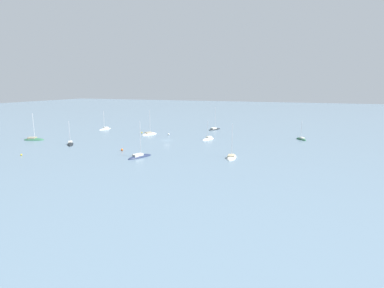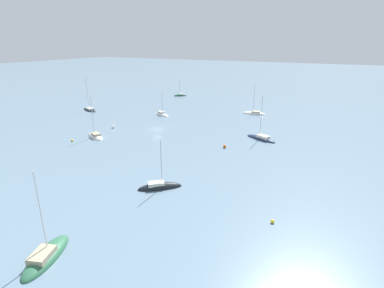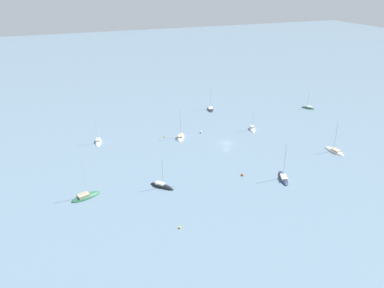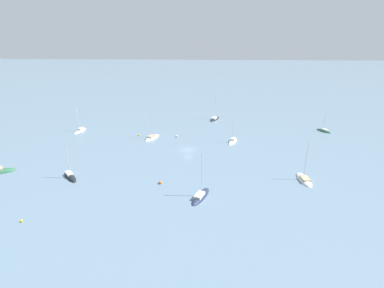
{
  "view_description": "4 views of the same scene",
  "coord_description": "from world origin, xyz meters",
  "px_view_note": "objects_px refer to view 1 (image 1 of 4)",
  "views": [
    {
      "loc": [
        -51.21,
        107.08,
        21.88
      ],
      "look_at": [
        -17.15,
        16.47,
        2.79
      ],
      "focal_mm": 28.0,
      "sensor_mm": 36.0,
      "label": 1
    },
    {
      "loc": [
        68.48,
        46.32,
        23.95
      ],
      "look_at": [
        13.02,
        17.88,
        2.4
      ],
      "focal_mm": 28.0,
      "sensor_mm": 36.0,
      "label": 2
    },
    {
      "loc": [
        55.05,
        108.3,
        54.8
      ],
      "look_at": [
        13.73,
        1.85,
        2.76
      ],
      "focal_mm": 35.0,
      "sensor_mm": 36.0,
      "label": 3
    },
    {
      "loc": [
        -5.17,
        89.41,
        36.68
      ],
      "look_at": [
        -1.29,
        -0.11,
        2.05
      ],
      "focal_mm": 28.0,
      "sensor_mm": 36.0,
      "label": 4
    }
  ],
  "objects_px": {
    "sailboat_4": "(301,140)",
    "mooring_buoy_0": "(142,133)",
    "sailboat_2": "(231,157)",
    "sailboat_8": "(70,144)",
    "sailboat_3": "(149,134)",
    "mooring_buoy_3": "(21,155)",
    "sailboat_1": "(214,129)",
    "sailboat_7": "(140,157)",
    "sailboat_0": "(34,140)",
    "mooring_buoy_2": "(122,150)",
    "sailboat_5": "(105,129)",
    "mooring_buoy_1": "(169,134)",
    "sailboat_6": "(208,139)"
  },
  "relations": [
    {
      "from": "sailboat_1",
      "to": "sailboat_2",
      "type": "xyz_separation_m",
      "value": [
        -21.6,
        54.94,
        -0.04
      ]
    },
    {
      "from": "sailboat_1",
      "to": "mooring_buoy_3",
      "type": "relative_size",
      "value": 22.71
    },
    {
      "from": "sailboat_2",
      "to": "mooring_buoy_3",
      "type": "relative_size",
      "value": 21.25
    },
    {
      "from": "sailboat_1",
      "to": "sailboat_5",
      "type": "relative_size",
      "value": 1.24
    },
    {
      "from": "sailboat_3",
      "to": "sailboat_1",
      "type": "bearing_deg",
      "value": -17.62
    },
    {
      "from": "mooring_buoy_0",
      "to": "mooring_buoy_1",
      "type": "distance_m",
      "value": 14.15
    },
    {
      "from": "sailboat_3",
      "to": "sailboat_5",
      "type": "height_order",
      "value": "sailboat_3"
    },
    {
      "from": "sailboat_0",
      "to": "sailboat_4",
      "type": "height_order",
      "value": "sailboat_0"
    },
    {
      "from": "sailboat_7",
      "to": "mooring_buoy_3",
      "type": "distance_m",
      "value": 37.85
    },
    {
      "from": "sailboat_1",
      "to": "sailboat_5",
      "type": "xyz_separation_m",
      "value": [
        51.81,
        18.48,
        0.03
      ]
    },
    {
      "from": "sailboat_5",
      "to": "sailboat_7",
      "type": "xyz_separation_m",
      "value": [
        -46.76,
        45.89,
        -0.03
      ]
    },
    {
      "from": "sailboat_2",
      "to": "mooring_buoy_1",
      "type": "bearing_deg",
      "value": 43.66
    },
    {
      "from": "sailboat_4",
      "to": "sailboat_8",
      "type": "bearing_deg",
      "value": 78.82
    },
    {
      "from": "sailboat_1",
      "to": "sailboat_4",
      "type": "relative_size",
      "value": 1.42
    },
    {
      "from": "sailboat_2",
      "to": "sailboat_8",
      "type": "relative_size",
      "value": 1.15
    },
    {
      "from": "sailboat_2",
      "to": "sailboat_4",
      "type": "distance_m",
      "value": 44.73
    },
    {
      "from": "sailboat_1",
      "to": "sailboat_2",
      "type": "bearing_deg",
      "value": -137.55
    },
    {
      "from": "sailboat_3",
      "to": "mooring_buoy_3",
      "type": "distance_m",
      "value": 53.61
    },
    {
      "from": "sailboat_8",
      "to": "mooring_buoy_0",
      "type": "distance_m",
      "value": 35.21
    },
    {
      "from": "sailboat_3",
      "to": "mooring_buoy_2",
      "type": "relative_size",
      "value": 15.48
    },
    {
      "from": "sailboat_4",
      "to": "sailboat_8",
      "type": "relative_size",
      "value": 0.87
    },
    {
      "from": "sailboat_3",
      "to": "sailboat_6",
      "type": "xyz_separation_m",
      "value": [
        -28.55,
        2.54,
        0.02
      ]
    },
    {
      "from": "sailboat_2",
      "to": "sailboat_7",
      "type": "bearing_deg",
      "value": 104.4
    },
    {
      "from": "sailboat_4",
      "to": "sailboat_5",
      "type": "xyz_separation_m",
      "value": [
        92.98,
        3.77,
        0.05
      ]
    },
    {
      "from": "sailboat_7",
      "to": "mooring_buoy_1",
      "type": "xyz_separation_m",
      "value": [
        9.22,
        -40.89,
        0.29
      ]
    },
    {
      "from": "sailboat_2",
      "to": "sailboat_6",
      "type": "xyz_separation_m",
      "value": [
        16.11,
        -27.3,
        0.05
      ]
    },
    {
      "from": "sailboat_4",
      "to": "mooring_buoy_3",
      "type": "distance_m",
      "value": 102.41
    },
    {
      "from": "sailboat_0",
      "to": "mooring_buoy_1",
      "type": "xyz_separation_m",
      "value": [
        -46.05,
        -30.18,
        0.3
      ]
    },
    {
      "from": "sailboat_5",
      "to": "mooring_buoy_3",
      "type": "height_order",
      "value": "sailboat_5"
    },
    {
      "from": "sailboat_0",
      "to": "sailboat_4",
      "type": "bearing_deg",
      "value": 1.88
    },
    {
      "from": "sailboat_2",
      "to": "sailboat_8",
      "type": "height_order",
      "value": "sailboat_2"
    },
    {
      "from": "sailboat_2",
      "to": "sailboat_6",
      "type": "height_order",
      "value": "sailboat_2"
    },
    {
      "from": "sailboat_0",
      "to": "sailboat_2",
      "type": "bearing_deg",
      "value": -20.01
    },
    {
      "from": "sailboat_4",
      "to": "sailboat_6",
      "type": "relative_size",
      "value": 1.0
    },
    {
      "from": "sailboat_8",
      "to": "mooring_buoy_3",
      "type": "xyz_separation_m",
      "value": [
        1.6,
        19.63,
        0.18
      ]
    },
    {
      "from": "sailboat_4",
      "to": "sailboat_2",
      "type": "bearing_deg",
      "value": 115.86
    },
    {
      "from": "sailboat_0",
      "to": "mooring_buoy_2",
      "type": "bearing_deg",
      "value": -25.13
    },
    {
      "from": "mooring_buoy_0",
      "to": "mooring_buoy_3",
      "type": "bearing_deg",
      "value": 76.4
    },
    {
      "from": "sailboat_1",
      "to": "sailboat_5",
      "type": "distance_m",
      "value": 55.01
    },
    {
      "from": "sailboat_4",
      "to": "mooring_buoy_0",
      "type": "relative_size",
      "value": 15.18
    },
    {
      "from": "mooring_buoy_0",
      "to": "mooring_buoy_2",
      "type": "distance_m",
      "value": 38.16
    },
    {
      "from": "sailboat_4",
      "to": "mooring_buoy_1",
      "type": "height_order",
      "value": "sailboat_4"
    },
    {
      "from": "sailboat_0",
      "to": "sailboat_1",
      "type": "relative_size",
      "value": 0.98
    },
    {
      "from": "sailboat_4",
      "to": "mooring_buoy_2",
      "type": "height_order",
      "value": "sailboat_4"
    },
    {
      "from": "sailboat_7",
      "to": "mooring_buoy_2",
      "type": "height_order",
      "value": "sailboat_7"
    },
    {
      "from": "sailboat_2",
      "to": "sailboat_3",
      "type": "bearing_deg",
      "value": 51.15
    },
    {
      "from": "sailboat_1",
      "to": "sailboat_4",
      "type": "distance_m",
      "value": 43.71
    },
    {
      "from": "sailboat_2",
      "to": "sailboat_8",
      "type": "xyz_separation_m",
      "value": [
        61.22,
        0.97,
        0.01
      ]
    },
    {
      "from": "sailboat_7",
      "to": "sailboat_8",
      "type": "bearing_deg",
      "value": 98.7
    },
    {
      "from": "sailboat_1",
      "to": "sailboat_5",
      "type": "bearing_deg",
      "value": 130.62
    }
  ]
}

